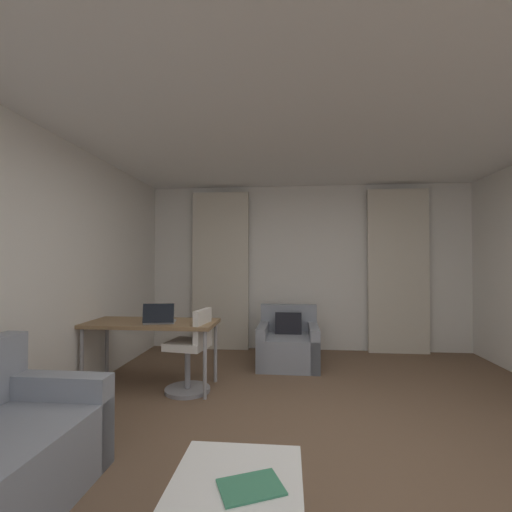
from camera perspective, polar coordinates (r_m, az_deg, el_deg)
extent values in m
plane|color=brown|center=(2.97, 11.73, -28.66)|extent=(12.00, 12.00, 0.00)
cube|color=silver|center=(5.66, 8.26, -1.83)|extent=(5.12, 0.06, 2.60)
cube|color=silver|center=(3.45, -35.25, -2.17)|extent=(0.06, 6.12, 2.60)
cube|color=white|center=(2.92, 11.52, 24.38)|extent=(5.12, 6.12, 0.06)
cube|color=beige|center=(5.63, -5.81, -2.35)|extent=(0.90, 0.06, 2.50)
cube|color=beige|center=(5.76, 22.12, -2.25)|extent=(0.90, 0.06, 2.50)
cube|color=gray|center=(2.99, -30.25, -21.94)|extent=(0.81, 0.17, 0.61)
cube|color=gray|center=(4.88, 5.27, -15.02)|extent=(0.81, 0.84, 0.40)
cube|color=gray|center=(5.14, 5.32, -9.90)|extent=(0.80, 0.15, 0.37)
cube|color=gray|center=(4.87, 9.36, -14.19)|extent=(0.13, 0.83, 0.54)
cube|color=gray|center=(4.88, 1.18, -14.18)|extent=(0.13, 0.83, 0.54)
cube|color=black|center=(4.93, 5.29, -11.27)|extent=(0.36, 0.21, 0.37)
cube|color=olive|center=(4.09, -16.55, -10.45)|extent=(1.41, 0.61, 0.04)
cylinder|color=#99999E|center=(4.66, -23.08, -13.79)|extent=(0.04, 0.04, 0.69)
cylinder|color=#99999E|center=(4.22, -6.61, -15.24)|extent=(0.04, 0.04, 0.69)
cylinder|color=#99999E|center=(4.23, -26.50, -15.10)|extent=(0.04, 0.04, 0.69)
cylinder|color=#99999E|center=(3.74, -8.31, -17.12)|extent=(0.04, 0.04, 0.69)
cylinder|color=gray|center=(4.00, -11.07, -17.73)|extent=(0.06, 0.06, 0.46)
cylinder|color=gray|center=(4.06, -11.08, -20.56)|extent=(0.48, 0.48, 0.04)
cube|color=silver|center=(3.93, -11.05, -13.95)|extent=(0.46, 0.46, 0.08)
cube|color=silver|center=(3.82, -8.70, -11.13)|extent=(0.12, 0.36, 0.34)
cube|color=#ADADB2|center=(3.98, -15.35, -10.29)|extent=(0.36, 0.28, 0.02)
cube|color=black|center=(3.86, -15.59, -8.95)|extent=(0.32, 0.12, 0.20)
cube|color=#387F5B|center=(1.89, -0.86, -33.44)|extent=(0.34, 0.30, 0.01)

